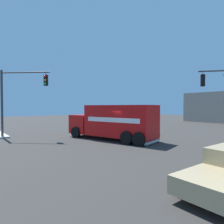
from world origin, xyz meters
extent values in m
plane|color=#33302D|center=(0.00, 0.00, 0.00)|extent=(100.00, 100.00, 0.00)
cube|color=red|center=(0.06, -0.06, 1.65)|extent=(6.43, 3.89, 2.61)
cube|color=red|center=(-3.91, -1.13, 1.20)|extent=(2.46, 2.81, 1.70)
cube|color=black|center=(-4.73, -1.35, 1.54)|extent=(0.60, 1.97, 0.88)
cube|color=#B2B2B7|center=(2.86, 0.70, 0.19)|extent=(0.80, 2.28, 0.21)
cube|color=white|center=(0.37, -1.23, 1.78)|extent=(4.88, 1.34, 0.36)
cube|color=white|center=(-0.26, 1.11, 1.78)|extent=(4.88, 1.34, 0.36)
cylinder|color=black|center=(-3.53, -2.31, 0.50)|extent=(1.04, 0.53, 1.00)
cylinder|color=black|center=(-4.18, 0.08, 0.50)|extent=(1.04, 0.53, 1.00)
cylinder|color=black|center=(1.74, -0.89, 0.50)|extent=(1.04, 0.53, 1.00)
cylinder|color=black|center=(1.09, 1.51, 0.50)|extent=(1.04, 0.53, 1.00)
cylinder|color=black|center=(2.75, -0.61, 0.50)|extent=(1.04, 0.53, 1.00)
cylinder|color=black|center=(2.10, 1.78, 0.50)|extent=(1.04, 0.53, 1.00)
cylinder|color=#38383D|center=(4.59, 4.76, 5.53)|extent=(0.03, 0.03, 0.25)
cube|color=black|center=(4.59, 4.76, 4.93)|extent=(0.42, 0.42, 0.95)
sphere|color=red|center=(4.48, 4.90, 5.25)|extent=(0.20, 0.20, 0.20)
sphere|color=#EFA314|center=(4.48, 4.90, 4.94)|extent=(0.20, 0.20, 0.20)
sphere|color=#19CC4C|center=(4.48, 4.90, 4.63)|extent=(0.20, 0.20, 0.20)
cylinder|color=#38383D|center=(-7.63, -7.57, 3.13)|extent=(0.20, 0.20, 5.98)
cylinder|color=#38383D|center=(-6.06, -5.95, 5.87)|extent=(3.22, 3.32, 0.12)
cylinder|color=#38383D|center=(-4.74, -4.58, 5.75)|extent=(0.03, 0.03, 0.25)
cube|color=black|center=(-4.74, -4.58, 5.15)|extent=(0.42, 0.42, 0.95)
sphere|color=red|center=(-4.61, -4.70, 5.46)|extent=(0.20, 0.20, 0.20)
sphere|color=#EFA314|center=(-4.61, -4.70, 5.15)|extent=(0.20, 0.20, 0.20)
sphere|color=#19CC4C|center=(-4.61, -4.70, 4.84)|extent=(0.20, 0.20, 0.20)
cube|color=tan|center=(10.19, -5.07, 0.56)|extent=(1.97, 2.02, 0.55)
cylinder|color=black|center=(9.18, -5.18, 0.38)|extent=(0.25, 0.76, 0.76)
camera|label=1|loc=(12.79, -10.94, 2.83)|focal=32.20mm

